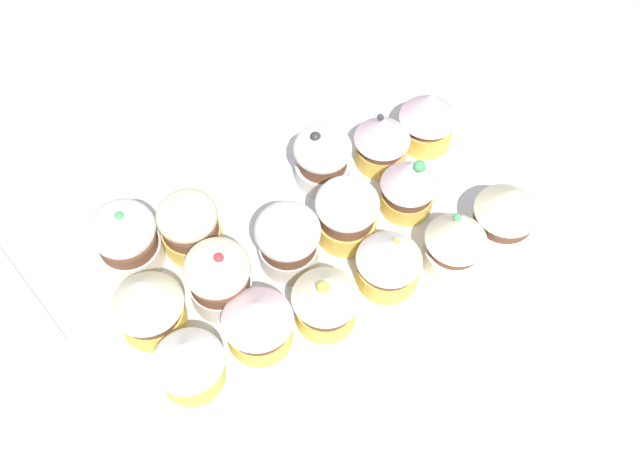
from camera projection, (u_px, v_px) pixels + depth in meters
The scene contains 18 objects.
ground_plane at pixel (320, 259), 74.99cm from camera, with size 180.00×180.00×3.00cm, color beige.
baking_tray at pixel (320, 248), 73.21cm from camera, with size 46.19×26.00×1.20cm.
cupcake_0 at pixel (428, 117), 76.53cm from camera, with size 6.01×6.01×7.07cm.
cupcake_1 at pixel (382, 139), 75.36cm from camera, with size 5.75×5.75×6.75cm.
cupcake_2 at pixel (323, 158), 74.16cm from camera, with size 5.83×5.83×6.90cm.
cupcake_3 at pixel (189, 225), 69.89cm from camera, with size 5.70×5.70×6.78cm.
cupcake_4 at pixel (126, 238), 68.56cm from camera, with size 5.98×5.98×8.02cm.
cupcake_5 at pixel (411, 187), 71.93cm from camera, with size 5.55×5.55×7.45cm.
cupcake_6 at pixel (344, 210), 70.69cm from camera, with size 6.10×6.10×6.80cm.
cupcake_7 at pixel (286, 237), 68.84cm from camera, with size 6.15×6.15×7.16cm.
cupcake_8 at pixel (219, 277), 66.52cm from camera, with size 5.99×5.99×7.72cm.
cupcake_9 at pixel (149, 307), 64.63cm from camera, with size 6.48×6.48×7.79cm.
cupcake_10 at pixel (506, 211), 70.38cm from camera, with size 6.20×6.20×7.21cm.
cupcake_11 at pixel (456, 238), 68.51cm from camera, with size 5.82×5.82×7.95cm.
cupcake_12 at pixel (389, 260), 67.97cm from camera, with size 6.11×6.11×6.77cm.
cupcake_13 at pixel (326, 298), 65.31cm from camera, with size 6.08×6.08×7.74cm.
cupcake_14 at pixel (258, 321), 64.50cm from camera, with size 6.36×6.36×6.80cm.
cupcake_15 at pixel (188, 360), 62.40cm from camera, with size 6.21×6.21×7.00cm.
Camera 1 is at (17.93, 32.78, 63.58)cm, focal length 41.87 mm.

